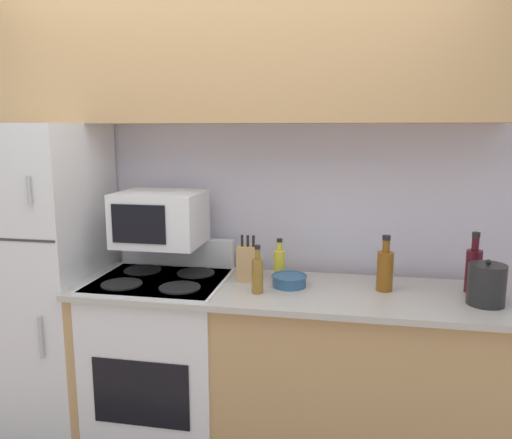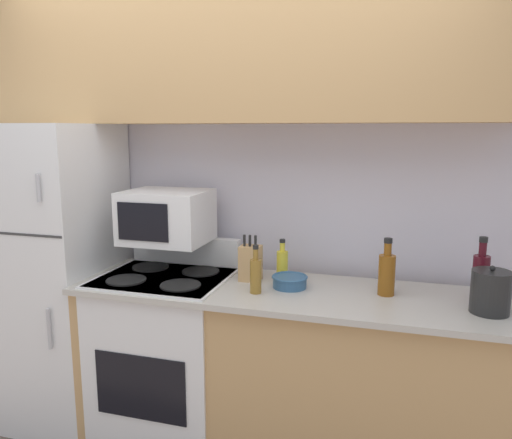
% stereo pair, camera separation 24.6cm
% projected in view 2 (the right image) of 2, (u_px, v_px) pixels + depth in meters
% --- Properties ---
extents(wall_back, '(8.00, 0.05, 2.55)m').
position_uv_depth(wall_back, '(247.00, 208.00, 2.91)').
color(wall_back, silver).
rests_on(wall_back, ground_plane).
extents(lower_cabinets, '(2.14, 0.64, 0.94)m').
position_uv_depth(lower_cabinets, '(285.00, 374.00, 2.60)').
color(lower_cabinets, tan).
rests_on(lower_cabinets, ground_plane).
extents(refrigerator, '(0.65, 0.68, 1.76)m').
position_uv_depth(refrigerator, '(56.00, 275.00, 2.94)').
color(refrigerator, white).
rests_on(refrigerator, ground_plane).
extents(upper_cabinets, '(2.80, 0.35, 0.67)m').
position_uv_depth(upper_cabinets, '(235.00, 57.00, 2.58)').
color(upper_cabinets, tan).
rests_on(upper_cabinets, refrigerator).
extents(stove, '(0.69, 0.62, 1.11)m').
position_uv_depth(stove, '(168.00, 355.00, 2.77)').
color(stove, white).
rests_on(stove, ground_plane).
extents(microwave, '(0.45, 0.38, 0.28)m').
position_uv_depth(microwave, '(167.00, 217.00, 2.74)').
color(microwave, white).
rests_on(microwave, stove).
extents(knife_block, '(0.11, 0.09, 0.25)m').
position_uv_depth(knife_block, '(250.00, 263.00, 2.63)').
color(knife_block, tan).
rests_on(knife_block, lower_cabinets).
extents(bowl, '(0.18, 0.18, 0.06)m').
position_uv_depth(bowl, '(290.00, 281.00, 2.52)').
color(bowl, '#335B84').
rests_on(bowl, lower_cabinets).
extents(bottle_cooking_spray, '(0.06, 0.06, 0.22)m').
position_uv_depth(bottle_cooking_spray, '(282.00, 264.00, 2.64)').
color(bottle_cooking_spray, gold).
rests_on(bottle_cooking_spray, lower_cabinets).
extents(bottle_whiskey, '(0.08, 0.08, 0.28)m').
position_uv_depth(bottle_whiskey, '(387.00, 273.00, 2.40)').
color(bottle_whiskey, brown).
rests_on(bottle_whiskey, lower_cabinets).
extents(bottle_vinegar, '(0.06, 0.06, 0.24)m').
position_uv_depth(bottle_vinegar, '(256.00, 274.00, 2.43)').
color(bottle_vinegar, olive).
rests_on(bottle_vinegar, lower_cabinets).
extents(bottle_wine_red, '(0.08, 0.08, 0.30)m').
position_uv_depth(bottle_wine_red, '(481.00, 275.00, 2.33)').
color(bottle_wine_red, '#470F19').
rests_on(bottle_wine_red, lower_cabinets).
extents(kettle, '(0.17, 0.17, 0.21)m').
position_uv_depth(kettle, '(491.00, 292.00, 2.16)').
color(kettle, black).
rests_on(kettle, lower_cabinets).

